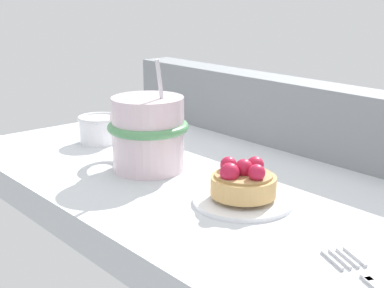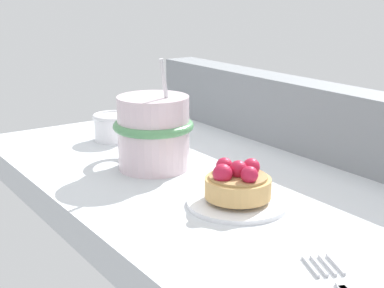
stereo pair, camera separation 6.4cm
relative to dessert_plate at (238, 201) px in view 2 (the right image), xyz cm
name	(u,v)px [view 2 (the right image)]	position (x,y,z in cm)	size (l,w,h in cm)	color
ground_plane	(232,197)	(-6.05, 4.18, -2.39)	(76.25, 39.37, 3.88)	silver
window_rail_back	(333,123)	(-6.05, 21.07, 4.36)	(74.73, 5.57, 9.63)	gray
dessert_plate	(238,201)	(0.00, 0.00, 0.00)	(10.78, 10.78, 0.97)	white
raspberry_tart	(237,183)	(-0.02, -0.05, 2.08)	(7.02, 7.02, 3.97)	tan
coffee_mug	(153,131)	(-16.11, -0.81, 4.32)	(13.57, 10.15, 14.14)	silver
sugar_bowl	(114,126)	(-30.87, 1.14, 1.69)	(6.26, 6.26, 4.00)	white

